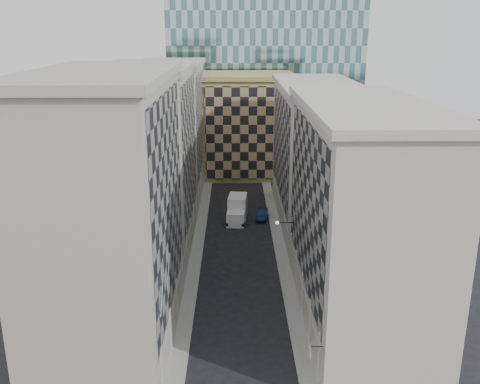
{
  "coord_description": "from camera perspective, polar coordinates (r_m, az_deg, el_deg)",
  "views": [
    {
      "loc": [
        -0.55,
        -31.33,
        26.87
      ],
      "look_at": [
        -0.03,
        13.64,
        12.97
      ],
      "focal_mm": 40.0,
      "sensor_mm": 36.0,
      "label": 1
    }
  ],
  "objects": [
    {
      "name": "bracket_lamp",
      "position": [
        59.27,
        4.16,
        -3.28
      ],
      "size": [
        1.98,
        0.36,
        0.36
      ],
      "color": "black",
      "rests_on": "ground"
    },
    {
      "name": "sidewalk_east",
      "position": [
        67.18,
        4.38,
        -6.38
      ],
      "size": [
        1.5,
        100.0,
        0.15
      ],
      "primitive_type": "cube",
      "color": "gray",
      "rests_on": "ground"
    },
    {
      "name": "shop_sign",
      "position": [
        41.73,
        7.49,
        -16.5
      ],
      "size": [
        1.07,
        0.8,
        0.88
      ],
      "rotation": [
        0.0,
        0.0,
        -0.01
      ],
      "color": "black",
      "rests_on": "ground"
    },
    {
      "name": "flagpoles_left",
      "position": [
        42.17,
        -7.99,
        -9.59
      ],
      "size": [
        0.1,
        6.33,
        2.33
      ],
      "color": "gray",
      "rests_on": "ground"
    },
    {
      "name": "church_tower",
      "position": [
        113.33,
        -0.4,
        17.22
      ],
      "size": [
        7.2,
        7.2,
        51.5
      ],
      "color": "#2E2924",
      "rests_on": "ground"
    },
    {
      "name": "bldg_left_a",
      "position": [
        46.1,
        -13.58,
        -2.37
      ],
      "size": [
        10.8,
        22.8,
        23.7
      ],
      "color": "#A59F94",
      "rests_on": "ground"
    },
    {
      "name": "dark_car",
      "position": [
        78.2,
        2.35,
        -2.38
      ],
      "size": [
        2.04,
        4.46,
        1.42
      ],
      "primitive_type": "imported",
      "rotation": [
        0.0,
        0.0,
        -0.13
      ],
      "color": "#0F1A39",
      "rests_on": "ground"
    },
    {
      "name": "bldg_right_b",
      "position": [
        76.15,
        8.02,
        4.09
      ],
      "size": [
        10.8,
        28.8,
        19.7
      ],
      "color": "#BBB4AB",
      "rests_on": "ground"
    },
    {
      "name": "tan_block",
      "position": [
        100.78,
        0.81,
        7.21
      ],
      "size": [
        16.8,
        14.8,
        18.8
      ],
      "color": "#A28E56",
      "rests_on": "ground"
    },
    {
      "name": "box_truck",
      "position": [
        77.38,
        -0.32,
        -1.95
      ],
      "size": [
        3.14,
        6.53,
        3.47
      ],
      "rotation": [
        0.0,
        0.0,
        -0.09
      ],
      "color": "white",
      "rests_on": "ground"
    },
    {
      "name": "bldg_left_c",
      "position": [
        88.42,
        -7.41,
        6.58
      ],
      "size": [
        10.8,
        22.8,
        21.7
      ],
      "color": "#A59F94",
      "rests_on": "ground"
    },
    {
      "name": "bldg_left_b",
      "position": [
        66.98,
        -9.53,
        3.52
      ],
      "size": [
        10.8,
        22.8,
        22.7
      ],
      "color": "gray",
      "rests_on": "ground"
    },
    {
      "name": "sidewalk_west",
      "position": [
        67.09,
        -4.65,
        -6.42
      ],
      "size": [
        1.5,
        100.0,
        0.15
      ],
      "primitive_type": "cube",
      "color": "gray",
      "rests_on": "ground"
    },
    {
      "name": "bldg_right_a",
      "position": [
        50.51,
        12.47,
        -2.37
      ],
      "size": [
        10.8,
        26.8,
        20.7
      ],
      "color": "#BBB4AB",
      "rests_on": "ground"
    }
  ]
}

